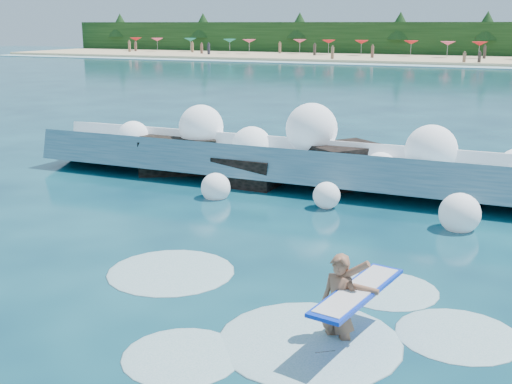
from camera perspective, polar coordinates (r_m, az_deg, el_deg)
ground at (r=13.62m, az=-9.27°, el=-6.21°), size 200.00×200.00×0.00m
beach at (r=88.99m, az=19.61°, el=10.97°), size 140.00×20.00×0.40m
wet_band at (r=78.06m, az=18.91°, el=10.49°), size 140.00×5.00×0.08m
treeline at (r=98.87m, az=20.22°, el=12.55°), size 140.00×4.00×5.00m
breaking_wave at (r=19.62m, az=7.47°, el=2.21°), size 20.03×3.05×1.73m
rock_cluster at (r=20.59m, az=-0.69°, el=2.53°), size 8.56×3.31×1.47m
surfer_with_board at (r=10.14m, az=7.73°, el=-9.82°), size 1.10×2.91×1.72m
wave_spray at (r=19.34m, az=7.56°, el=3.81°), size 15.79×4.53×2.59m
surf_foam at (r=11.04m, az=3.33°, el=-11.21°), size 8.88×5.55×0.15m
beach_umbrellas at (r=90.95m, az=19.73°, el=12.32°), size 112.72×6.56×0.50m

